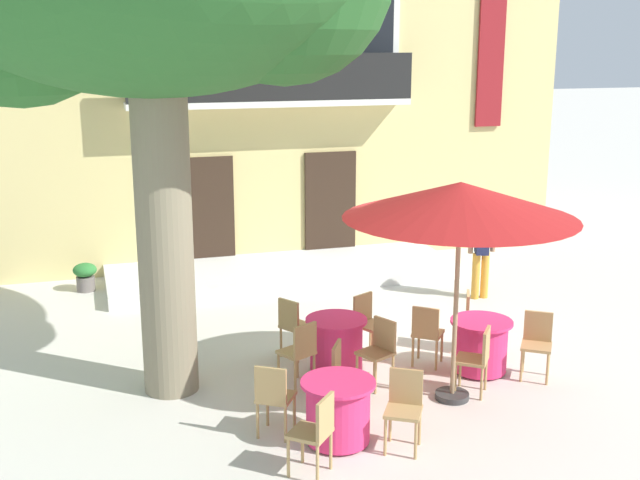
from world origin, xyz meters
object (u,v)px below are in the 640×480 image
cafe_table_front (336,344)px  cafe_chair_front_3 (294,324)px  cafe_chair_middle_1 (345,373)px  cafe_chair_middle_0 (404,404)px  cafe_table_middle (338,411)px  cafe_chair_near_tree_1 (537,340)px  cafe_chair_near_tree_0 (478,356)px  cafe_chair_near_tree_2 (474,318)px  pedestrian_near_entrance (482,249)px  cafe_chair_middle_2 (274,395)px  cafe_table_near_tree (480,345)px  cafe_chair_front_1 (379,348)px  cafe_chair_middle_3 (316,429)px  cafe_chair_front_2 (368,320)px  cafe_chair_near_tree_3 (427,331)px  cafe_chair_front_0 (300,350)px  cafe_umbrella (460,201)px  ground_planter_left (85,275)px

cafe_table_front → cafe_chair_front_3: (-0.46, 0.60, 0.14)m
cafe_chair_middle_1 → cafe_chair_middle_0: bearing=-69.7°
cafe_table_middle → cafe_chair_near_tree_1: bearing=17.2°
cafe_chair_near_tree_0 → cafe_chair_near_tree_2: (0.66, 1.35, 0.00)m
cafe_chair_near_tree_0 → pedestrian_near_entrance: pedestrian_near_entrance is taller
cafe_chair_middle_2 → cafe_table_front: cafe_chair_middle_2 is taller
cafe_chair_near_tree_1 → cafe_table_front: size_ratio=1.05×
cafe_table_near_tree → cafe_chair_middle_2: 3.37m
cafe_table_near_tree → cafe_table_front: size_ratio=1.00×
cafe_chair_front_1 → cafe_chair_middle_3: bearing=-126.7°
cafe_table_front → cafe_chair_front_1: bearing=-58.3°
cafe_chair_front_2 → cafe_table_front: bearing=-146.0°
cafe_chair_near_tree_3 → cafe_chair_front_1: (-0.87, -0.40, 0.00)m
cafe_chair_near_tree_2 → cafe_table_front: bearing=-178.4°
cafe_chair_front_0 → cafe_chair_front_3: size_ratio=1.00×
cafe_chair_middle_0 → cafe_chair_middle_3: same height
cafe_chair_middle_2 → cafe_chair_front_1: (1.70, 1.02, 0.00)m
cafe_chair_front_0 → cafe_chair_front_3: 1.02m
cafe_chair_near_tree_1 → cafe_umbrella: size_ratio=0.31×
cafe_umbrella → cafe_chair_near_tree_2: bearing=53.7°
cafe_table_middle → cafe_chair_middle_2: cafe_chair_middle_2 is taller
cafe_chair_front_2 → cafe_umbrella: bearing=-73.3°
cafe_table_middle → cafe_chair_front_1: (1.02, 1.36, 0.14)m
cafe_chair_front_1 → cafe_chair_middle_0: bearing=-101.5°
cafe_chair_middle_3 → cafe_chair_front_3: bearing=79.2°
cafe_chair_near_tree_0 → cafe_chair_front_2: size_ratio=1.00×
cafe_table_near_tree → ground_planter_left: cafe_table_near_tree is taller
cafe_table_middle → cafe_table_front: 2.10m
cafe_table_front → cafe_chair_front_1: size_ratio=0.95×
cafe_table_near_tree → cafe_chair_middle_2: cafe_chair_middle_2 is taller
cafe_chair_middle_3 → cafe_chair_middle_2: bearing=103.6°
cafe_chair_near_tree_0 → cafe_chair_near_tree_3: 1.07m
cafe_chair_middle_1 → cafe_chair_near_tree_2: bearing=28.9°
cafe_chair_front_1 → cafe_chair_front_2: (0.23, 1.06, 0.00)m
cafe_table_front → cafe_chair_front_0: 0.77m
cafe_table_middle → cafe_chair_front_2: bearing=62.7°
cafe_chair_near_tree_3 → cafe_chair_middle_3: size_ratio=1.00×
cafe_chair_near_tree_2 → cafe_umbrella: 2.70m
cafe_table_middle → cafe_chair_near_tree_0: bearing=18.3°
cafe_chair_near_tree_3 → cafe_table_front: (-1.27, 0.25, -0.14)m
cafe_chair_near_tree_0 → ground_planter_left: 7.83m
cafe_chair_near_tree_2 → cafe_chair_middle_2: size_ratio=1.00×
cafe_chair_near_tree_0 → cafe_chair_near_tree_1: size_ratio=1.00×
cafe_chair_near_tree_0 → cafe_chair_middle_0: same height
cafe_chair_front_1 → pedestrian_near_entrance: bearing=44.0°
cafe_chair_near_tree_1 → cafe_chair_front_0: bearing=169.2°
cafe_chair_middle_0 → cafe_chair_front_2: same height
cafe_chair_middle_2 → cafe_umbrella: (2.45, 0.33, 2.08)m
cafe_chair_middle_0 → cafe_table_front: cafe_chair_middle_0 is taller
cafe_umbrella → ground_planter_left: size_ratio=5.47×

